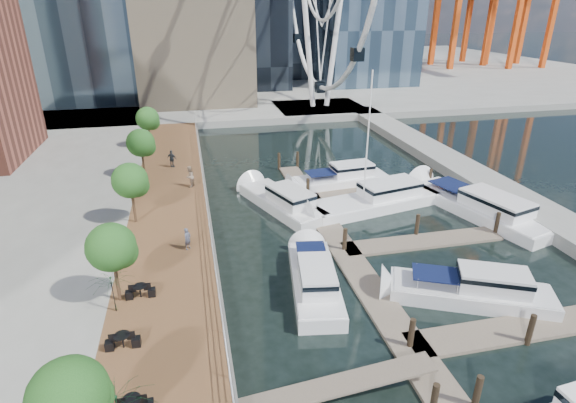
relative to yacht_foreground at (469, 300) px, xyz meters
The scene contains 15 objects.
ground 8.32m from the yacht_foreground, behind, with size 520.00×520.00×0.00m, color black.
boardwalk 22.25m from the yacht_foreground, 140.87° to the left, with size 6.00×60.00×1.00m, color brown.
seawall 20.02m from the yacht_foreground, 135.45° to the left, with size 0.25×60.00×1.00m, color #595954.
land_far 101.38m from the yacht_foreground, 94.67° to the left, with size 200.00×114.00×1.00m, color gray.
breakwater 22.37m from the yacht_foreground, 58.34° to the left, with size 4.00×60.00×1.00m, color gray.
pier 51.36m from the yacht_foreground, 83.58° to the left, with size 14.00×12.00×1.00m, color gray.
railing 20.14m from the yacht_foreground, 135.65° to the left, with size 0.10×60.00×1.05m, color white, non-canonical shape.
floating_docks 9.04m from the yacht_foreground, 91.87° to the left, with size 16.00×34.00×2.60m.
street_trees 23.98m from the yacht_foreground, 146.45° to the left, with size 2.60×42.60×4.60m.
cafe_tables 18.94m from the yacht_foreground, behind, with size 2.50×13.70×0.74m.
yacht_foreground is the anchor object (origin of this frame).
pedestrian_near 17.88m from the yacht_foreground, 153.27° to the left, with size 0.55×0.36×1.51m, color #454A5D.
pedestrian_mid 24.92m from the yacht_foreground, 128.61° to the left, with size 0.93×0.73×1.92m, color gray.
pedestrian_far 30.61m from the yacht_foreground, 124.11° to the left, with size 1.03×0.43×1.75m, color #31363D.
moored_yachts 12.16m from the yacht_foreground, 92.44° to the left, with size 22.64×31.62×11.50m.
Camera 1 is at (-6.83, -18.01, 15.81)m, focal length 28.00 mm.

